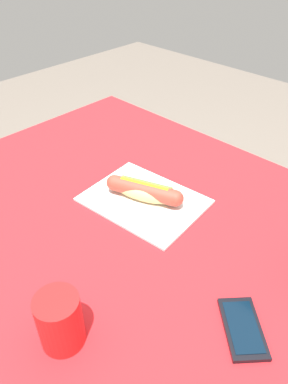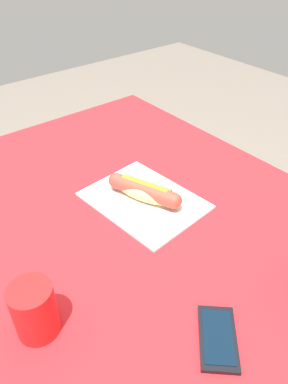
{
  "view_description": "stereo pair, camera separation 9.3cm",
  "coord_description": "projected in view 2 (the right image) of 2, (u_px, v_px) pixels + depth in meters",
  "views": [
    {
      "loc": [
        0.46,
        -0.48,
        1.33
      ],
      "look_at": [
        -0.06,
        0.06,
        0.76
      ],
      "focal_mm": 34.62,
      "sensor_mm": 36.0,
      "label": 1
    },
    {
      "loc": [
        0.52,
        -0.41,
        1.33
      ],
      "look_at": [
        -0.06,
        0.06,
        0.76
      ],
      "focal_mm": 34.62,
      "sensor_mm": 36.0,
      "label": 2
    }
  ],
  "objects": [
    {
      "name": "hot_dog",
      "position": [
        144.0,
        191.0,
        0.93
      ],
      "size": [
        0.2,
        0.1,
        0.05
      ],
      "color": "#E5BC75",
      "rests_on": "paper_wrapper"
    },
    {
      "name": "cell_phone",
      "position": [
        218.0,
        338.0,
        0.64
      ],
      "size": [
        0.13,
        0.13,
        0.01
      ],
      "color": "black",
      "rests_on": "dining_table"
    },
    {
      "name": "paper_wrapper",
      "position": [
        144.0,
        200.0,
        0.95
      ],
      "size": [
        0.31,
        0.25,
        0.01
      ],
      "primitive_type": "cube",
      "rotation": [
        0.0,
        0.0,
        0.09
      ],
      "color": "silver",
      "rests_on": "dining_table"
    },
    {
      "name": "dining_table",
      "position": [
        140.0,
        256.0,
        0.96
      ],
      "size": [
        1.25,
        0.92,
        0.73
      ],
      "color": "brown",
      "rests_on": "ground"
    },
    {
      "name": "ground_plane",
      "position": [
        141.0,
        373.0,
        1.33
      ],
      "size": [
        6.0,
        6.0,
        0.0
      ],
      "primitive_type": "plane",
      "color": "#6B6056",
      "rests_on": "ground"
    },
    {
      "name": "drinking_cup",
      "position": [
        35.0,
        310.0,
        0.63
      ],
      "size": [
        0.08,
        0.08,
        0.11
      ],
      "primitive_type": "cylinder",
      "color": "red",
      "rests_on": "dining_table"
    }
  ]
}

